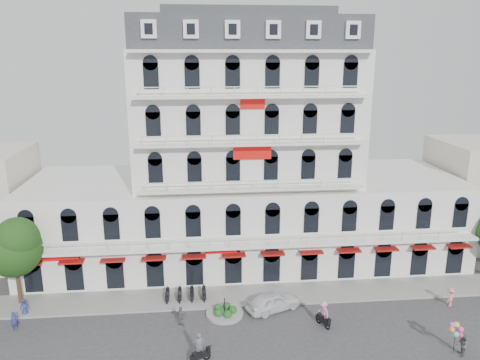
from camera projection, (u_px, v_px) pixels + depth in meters
name	position (u px, v px, depth m)	size (l,w,h in m)	color
ground	(270.00, 356.00, 34.54)	(120.00, 120.00, 0.00)	#38383A
sidewalk	(255.00, 295.00, 43.17)	(53.00, 4.00, 0.16)	gray
main_building	(245.00, 168.00, 49.26)	(45.00, 15.00, 25.80)	silver
traffic_island	(225.00, 312.00, 39.97)	(3.20, 3.20, 1.60)	gray
parked_scooter_row	(186.00, 300.00, 42.42)	(4.40, 1.80, 1.10)	black
tree_west_inner	(14.00, 245.00, 40.26)	(4.76, 4.76, 8.25)	#382314
parked_car	(273.00, 301.00, 40.64)	(1.94, 4.83, 1.64)	white
rider_west	(200.00, 349.00, 33.62)	(1.58, 0.97, 2.35)	black
rider_center	(323.00, 313.00, 38.10)	(1.08, 1.59, 2.23)	black
pedestrian_left	(24.00, 307.00, 39.81)	(0.74, 0.48, 1.51)	navy
pedestrian_mid	(181.00, 316.00, 38.24)	(1.00, 0.42, 1.71)	#5F5D65
pedestrian_right	(450.00, 297.00, 41.22)	(1.12, 0.65, 1.74)	pink
pedestrian_far	(15.00, 321.00, 37.60)	(0.60, 0.39, 1.64)	navy
balloon_vendor	(460.00, 340.00, 34.40)	(1.42, 1.34, 2.45)	#4D4E54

